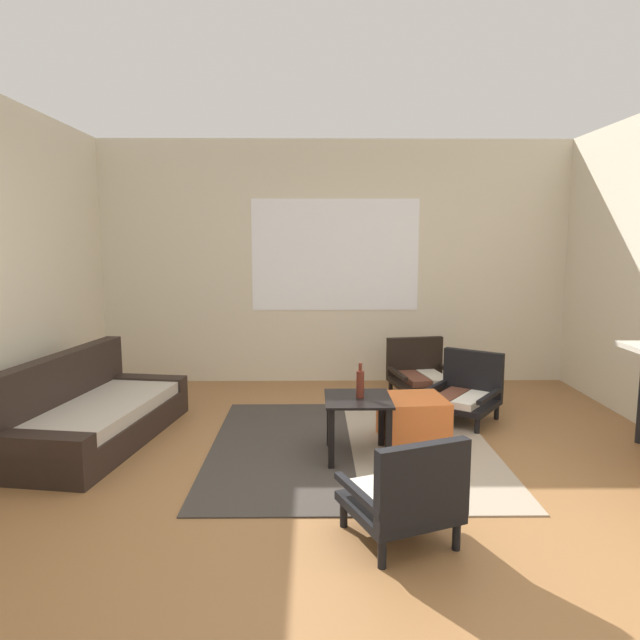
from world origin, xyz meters
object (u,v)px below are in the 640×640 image
at_px(armchair_striped_foreground, 406,496).
at_px(ottoman_orange, 413,419).
at_px(couch, 92,416).
at_px(coffee_table, 358,412).
at_px(glass_bottle, 360,383).
at_px(armchair_by_window, 420,372).
at_px(armchair_corner, 465,391).

height_order(armchair_striped_foreground, ottoman_orange, armchair_striped_foreground).
bearing_deg(couch, coffee_table, -9.75).
xyz_separation_m(couch, glass_bottle, (2.12, -0.36, 0.35)).
height_order(armchair_by_window, armchair_corner, armchair_corner).
distance_m(armchair_by_window, armchair_corner, 0.77).
bearing_deg(glass_bottle, armchair_by_window, 65.13).
bearing_deg(armchair_striped_foreground, coffee_table, 97.40).
bearing_deg(ottoman_orange, armchair_corner, 45.07).
bearing_deg(armchair_by_window, armchair_corner, -68.76).
height_order(couch, armchair_striped_foreground, couch).
height_order(armchair_by_window, glass_bottle, glass_bottle).
height_order(couch, glass_bottle, glass_bottle).
bearing_deg(ottoman_orange, armchair_by_window, 77.14).
distance_m(armchair_by_window, glass_bottle, 1.80).
bearing_deg(couch, armchair_by_window, 23.59).
relative_size(couch, armchair_by_window, 2.76).
bearing_deg(ottoman_orange, coffee_table, -144.83).
bearing_deg(coffee_table, armchair_by_window, 64.73).
distance_m(armchair_striped_foreground, glass_bottle, 1.29).
bearing_deg(couch, glass_bottle, -9.52).
height_order(armchair_by_window, armchair_striped_foreground, armchair_striped_foreground).
distance_m(couch, ottoman_orange, 2.58).
relative_size(couch, armchair_striped_foreground, 2.76).
relative_size(ottoman_orange, glass_bottle, 1.90).
height_order(coffee_table, armchair_corner, armchair_corner).
distance_m(armchair_striped_foreground, armchair_corner, 2.32).
bearing_deg(couch, armchair_striped_foreground, -35.32).
xyz_separation_m(couch, coffee_table, (2.11, -0.36, 0.14)).
distance_m(armchair_by_window, armchair_striped_foreground, 2.92).
distance_m(couch, armchair_corner, 3.19).
distance_m(couch, armchair_striped_foreground, 2.78).
height_order(ottoman_orange, glass_bottle, glass_bottle).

